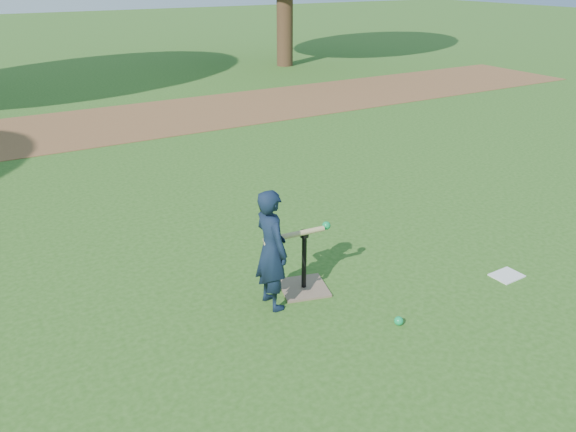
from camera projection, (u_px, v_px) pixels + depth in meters
ground at (325, 302)px, 5.17m from camera, size 80.00×80.00×0.00m
dirt_strip at (114, 123)px, 11.09m from camera, size 24.00×3.00×0.01m
child at (271, 250)px, 4.92m from camera, size 0.28×0.42×1.12m
wiffle_ball_ground at (399, 321)px, 4.83m from camera, size 0.08×0.08×0.08m
clipboard at (507, 276)px, 5.61m from camera, size 0.31×0.24×0.01m
batting_tee at (304, 279)px, 5.34m from camera, size 0.53×0.53×0.61m
swing_action at (299, 233)px, 5.09m from camera, size 0.74×0.14×0.08m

